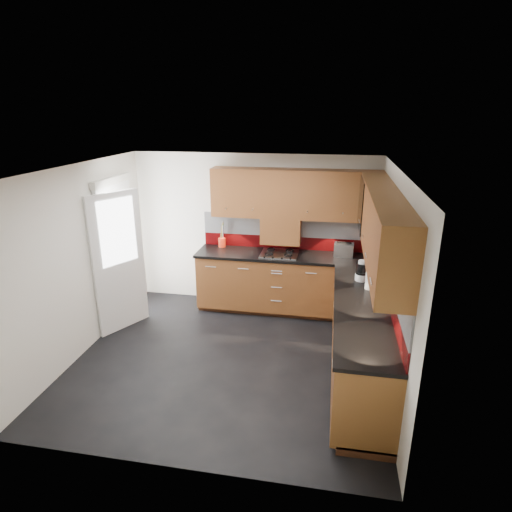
% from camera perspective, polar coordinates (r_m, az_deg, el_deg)
% --- Properties ---
extents(room, '(4.00, 3.80, 2.64)m').
position_cam_1_polar(room, '(5.00, -4.06, 1.20)').
color(room, black).
extents(base_cabinets, '(2.70, 3.20, 0.95)m').
position_cam_1_polar(base_cabinets, '(5.92, 8.06, -7.09)').
color(base_cabinets, brown).
rests_on(base_cabinets, room).
extents(countertop, '(2.72, 3.22, 0.04)m').
position_cam_1_polar(countertop, '(5.71, 8.14, -2.80)').
color(countertop, black).
rests_on(countertop, base_cabinets).
extents(backsplash, '(2.70, 3.20, 0.54)m').
position_cam_1_polar(backsplash, '(5.82, 10.56, 0.53)').
color(backsplash, maroon).
rests_on(backsplash, countertop).
extents(upper_cabinets, '(2.50, 3.20, 0.72)m').
position_cam_1_polar(upper_cabinets, '(5.51, 10.46, 6.29)').
color(upper_cabinets, brown).
rests_on(upper_cabinets, room).
extents(extractor_hood, '(0.60, 0.33, 0.40)m').
position_cam_1_polar(extractor_hood, '(6.52, 3.36, 3.48)').
color(extractor_hood, brown).
rests_on(extractor_hood, room).
extents(glass_cabinet, '(0.32, 0.80, 0.66)m').
position_cam_1_polar(glass_cabinet, '(5.81, 15.26, 6.85)').
color(glass_cabinet, black).
rests_on(glass_cabinet, room).
extents(back_door, '(0.42, 1.19, 2.04)m').
position_cam_1_polar(back_door, '(6.44, -17.82, 0.07)').
color(back_door, white).
rests_on(back_door, room).
extents(gas_hob, '(0.56, 0.49, 0.04)m').
position_cam_1_polar(gas_hob, '(6.46, 3.12, 0.31)').
color(gas_hob, silver).
rests_on(gas_hob, countertop).
extents(utensil_pot, '(0.11, 0.11, 0.41)m').
position_cam_1_polar(utensil_pot, '(6.82, -4.56, 1.98)').
color(utensil_pot, red).
rests_on(utensil_pot, countertop).
extents(toaster, '(0.29, 0.19, 0.21)m').
position_cam_1_polar(toaster, '(6.50, 11.62, 0.84)').
color(toaster, silver).
rests_on(toaster, countertop).
extents(food_processor, '(0.16, 0.16, 0.27)m').
position_cam_1_polar(food_processor, '(5.62, 13.92, -2.00)').
color(food_processor, white).
rests_on(food_processor, countertop).
extents(paper_towel, '(0.11, 0.11, 0.22)m').
position_cam_1_polar(paper_towel, '(5.38, 14.91, -3.17)').
color(paper_towel, white).
rests_on(paper_towel, countertop).
extents(orange_cloth, '(0.17, 0.16, 0.02)m').
position_cam_1_polar(orange_cloth, '(5.81, 14.08, -2.52)').
color(orange_cloth, orange).
rests_on(orange_cloth, countertop).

